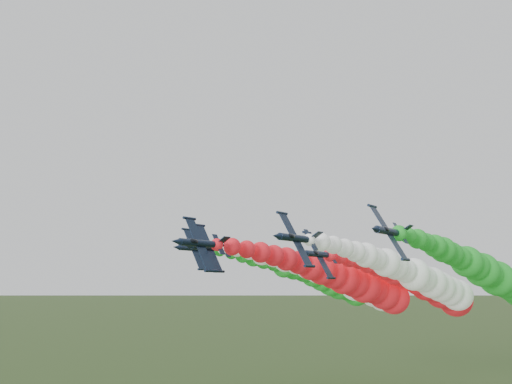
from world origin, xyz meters
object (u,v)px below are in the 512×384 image
jet_inner_right (421,279)px  jet_trail (428,287)px  jet_inner_left (347,282)px  jet_lead (352,282)px  jet_outer_left (322,280)px  jet_outer_right (488,274)px

jet_inner_right → jet_trail: 18.27m
jet_inner_left → jet_lead: bearing=-56.6°
jet_lead → jet_outer_left: bearing=135.3°
jet_outer_left → jet_outer_right: 44.05m
jet_inner_left → jet_outer_left: (-12.30, 8.60, 0.67)m
jet_outer_left → jet_outer_right: bearing=-3.8°
jet_lead → jet_trail: size_ratio=0.99×
jet_inner_right → jet_trail: (-4.92, 17.46, -2.15)m
jet_inner_left → jet_inner_right: 19.62m
jet_inner_right → jet_lead: bearing=-147.5°
jet_lead → jet_inner_right: jet_inner_right is taller
jet_inner_left → jet_outer_right: bearing=10.2°
jet_outer_left → jet_trail: size_ratio=0.99×
jet_inner_left → jet_outer_left: 15.02m
jet_outer_left → jet_inner_left: bearing=-35.0°
jet_lead → jet_inner_right: size_ratio=1.00×
jet_inner_left → jet_outer_left: size_ratio=1.00×
jet_lead → jet_inner_left: jet_inner_left is taller
jet_inner_left → jet_inner_right: bearing=-5.8°
jet_lead → jet_outer_right: (24.96, 15.86, 1.79)m
jet_trail → jet_outer_right: bearing=-29.8°
jet_inner_right → jet_trail: jet_inner_right is taller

